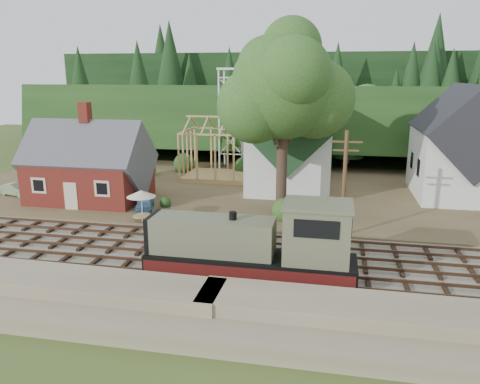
% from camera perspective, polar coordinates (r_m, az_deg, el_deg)
% --- Properties ---
extents(ground, '(140.00, 140.00, 0.00)m').
position_cam_1_polar(ground, '(31.02, -0.86, -8.16)').
color(ground, '#384C1E').
rests_on(ground, ground).
extents(embankment, '(64.00, 5.00, 1.60)m').
position_cam_1_polar(embankment, '(23.63, -5.37, -15.89)').
color(embankment, '#7F7259').
rests_on(embankment, ground).
extents(railroad_bed, '(64.00, 11.00, 0.16)m').
position_cam_1_polar(railroad_bed, '(30.99, -0.86, -8.02)').
color(railroad_bed, '#726B5B').
rests_on(railroad_bed, ground).
extents(village_flat, '(64.00, 26.00, 0.30)m').
position_cam_1_polar(village_flat, '(47.86, 3.67, 0.15)').
color(village_flat, brown).
rests_on(village_flat, ground).
extents(hillside, '(70.00, 28.96, 12.74)m').
position_cam_1_polar(hillside, '(71.26, 6.28, 4.68)').
color(hillside, '#1E3F19').
rests_on(hillside, ground).
extents(ridge, '(80.00, 20.00, 12.00)m').
position_cam_1_polar(ridge, '(87.03, 7.25, 6.41)').
color(ridge, black).
rests_on(ridge, ground).
extents(depot, '(10.80, 7.41, 9.00)m').
position_cam_1_polar(depot, '(45.64, -17.88, 2.72)').
color(depot, '#5D1915').
rests_on(depot, village_flat).
extents(church, '(8.40, 15.17, 13.00)m').
position_cam_1_polar(church, '(48.32, 6.40, 6.31)').
color(church, silver).
rests_on(church, village_flat).
extents(farmhouse, '(8.40, 10.80, 10.60)m').
position_cam_1_polar(farmhouse, '(49.00, 25.36, 4.75)').
color(farmhouse, silver).
rests_on(farmhouse, village_flat).
extents(timber_frame, '(8.20, 6.20, 6.99)m').
position_cam_1_polar(timber_frame, '(52.15, -2.24, 4.85)').
color(timber_frame, tan).
rests_on(timber_frame, village_flat).
extents(lattice_tower, '(3.20, 3.20, 12.12)m').
position_cam_1_polar(lattice_tower, '(57.32, -0.88, 12.52)').
color(lattice_tower, silver).
rests_on(lattice_tower, village_flat).
extents(big_tree, '(10.90, 8.40, 14.70)m').
position_cam_1_polar(big_tree, '(38.32, 5.57, 11.81)').
color(big_tree, '#38281E').
rests_on(big_tree, village_flat).
extents(telegraph_pole_near, '(2.20, 0.28, 8.00)m').
position_cam_1_polar(telegraph_pole_near, '(34.08, 12.58, 1.07)').
color(telegraph_pole_near, '#4C331E').
rests_on(telegraph_pole_near, ground).
extents(locomotive, '(11.98, 2.99, 4.79)m').
position_cam_1_polar(locomotive, '(27.13, 2.18, -6.73)').
color(locomotive, black).
rests_on(locomotive, railroad_bed).
extents(car_blue, '(2.37, 3.78, 1.20)m').
position_cam_1_polar(car_blue, '(41.68, -11.53, -1.21)').
color(car_blue, '#5080AC').
rests_on(car_blue, village_flat).
extents(car_green, '(3.80, 2.07, 1.19)m').
position_cam_1_polar(car_green, '(50.21, -25.63, 0.29)').
color(car_green, gray).
rests_on(car_green, village_flat).
extents(patio_set, '(2.30, 2.30, 2.57)m').
position_cam_1_polar(patio_set, '(37.76, -11.95, -0.36)').
color(patio_set, silver).
rests_on(patio_set, village_flat).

